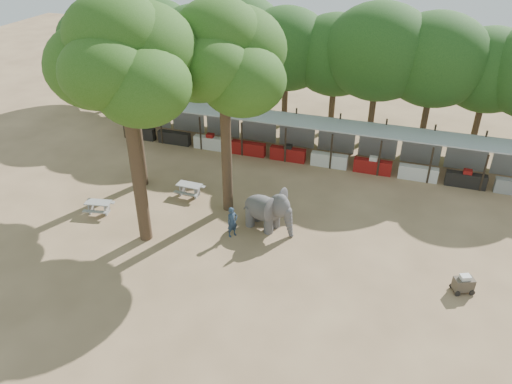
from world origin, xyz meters
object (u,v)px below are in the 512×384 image
(yard_tree_center, at_px, (122,60))
(picnic_table_far, at_px, (190,188))
(yard_tree_left, at_px, (126,49))
(picnic_table_near, at_px, (99,206))
(cart_front, at_px, (464,284))
(handler, at_px, (232,222))
(elephant, at_px, (268,210))
(yard_tree_back, at_px, (222,57))

(yard_tree_center, relative_size, picnic_table_far, 8.00)
(yard_tree_left, bearing_deg, yard_tree_center, -59.04)
(picnic_table_near, bearing_deg, cart_front, -12.30)
(yard_tree_left, distance_m, handler, 10.99)
(picnic_table_near, distance_m, cart_front, 19.11)
(picnic_table_far, bearing_deg, picnic_table_near, -137.83)
(handler, relative_size, picnic_table_far, 1.12)
(yard_tree_center, distance_m, handler, 9.52)
(picnic_table_near, height_order, picnic_table_far, picnic_table_far)
(handler, bearing_deg, picnic_table_far, 86.91)
(handler, xyz_separation_m, cart_front, (11.26, -0.77, -0.39))
(yard_tree_center, xyz_separation_m, picnic_table_far, (0.45, 4.45, -8.73))
(yard_tree_center, distance_m, elephant, 10.32)
(yard_tree_back, height_order, picnic_table_near, yard_tree_back)
(yard_tree_center, relative_size, handler, 7.15)
(yard_tree_left, bearing_deg, picnic_table_near, -97.61)
(yard_tree_center, height_order, cart_front, yard_tree_center)
(yard_tree_center, bearing_deg, handler, 17.88)
(yard_tree_back, bearing_deg, cart_front, -15.02)
(elephant, bearing_deg, cart_front, 3.92)
(handler, relative_size, cart_front, 1.52)
(picnic_table_near, bearing_deg, yard_tree_back, 13.14)
(yard_tree_left, height_order, picnic_table_near, yard_tree_left)
(yard_tree_left, xyz_separation_m, yard_tree_center, (3.00, -5.00, 1.01))
(yard_tree_back, height_order, cart_front, yard_tree_back)
(elephant, bearing_deg, picnic_table_far, 177.40)
(picnic_table_near, distance_m, picnic_table_far, 5.20)
(yard_tree_left, relative_size, elephant, 3.54)
(yard_tree_back, bearing_deg, yard_tree_center, -126.86)
(yard_tree_back, xyz_separation_m, picnic_table_near, (-6.52, -2.91, -8.08))
(elephant, distance_m, handler, 2.02)
(yard_tree_left, distance_m, cart_front, 20.60)
(picnic_table_far, bearing_deg, elephant, -16.29)
(yard_tree_center, xyz_separation_m, cart_front, (15.58, 0.63, -8.76))
(elephant, distance_m, picnic_table_near, 9.55)
(cart_front, bearing_deg, yard_tree_center, 157.65)
(yard_tree_center, bearing_deg, elephant, 24.31)
(handler, bearing_deg, yard_tree_back, 62.09)
(yard_tree_center, relative_size, cart_front, 10.89)
(yard_tree_back, distance_m, picnic_table_near, 10.78)
(handler, bearing_deg, yard_tree_left, 98.97)
(yard_tree_center, relative_size, yard_tree_back, 1.06)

